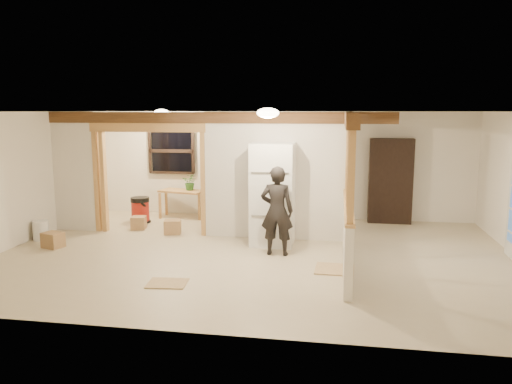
% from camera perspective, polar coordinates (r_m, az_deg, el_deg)
% --- Properties ---
extents(floor, '(9.00, 6.50, 0.01)m').
position_cam_1_polar(floor, '(8.91, -0.15, -7.15)').
color(floor, '#BDAC8D').
rests_on(floor, ground).
extents(ceiling, '(9.00, 6.50, 0.01)m').
position_cam_1_polar(ceiling, '(8.55, -0.16, 9.18)').
color(ceiling, white).
extents(wall_back, '(9.00, 0.01, 2.50)m').
position_cam_1_polar(wall_back, '(11.83, 2.50, 3.13)').
color(wall_back, silver).
rests_on(wall_back, floor).
extents(wall_front, '(9.00, 0.01, 2.50)m').
position_cam_1_polar(wall_front, '(5.52, -5.88, -4.00)').
color(wall_front, silver).
rests_on(wall_front, floor).
extents(wall_left, '(0.01, 6.50, 2.50)m').
position_cam_1_polar(wall_left, '(10.39, -25.45, 1.38)').
color(wall_left, silver).
rests_on(wall_left, floor).
extents(partition_left_stub, '(0.90, 0.12, 2.50)m').
position_cam_1_polar(partition_left_stub, '(11.15, -20.04, 2.20)').
color(partition_left_stub, silver).
rests_on(partition_left_stub, floor).
extents(partition_center, '(2.80, 0.12, 2.50)m').
position_cam_1_polar(partition_center, '(9.79, 2.18, 1.84)').
color(partition_center, silver).
rests_on(partition_center, floor).
extents(doorway_frame, '(2.46, 0.14, 2.20)m').
position_cam_1_polar(doorway_frame, '(10.46, -12.10, 1.29)').
color(doorway_frame, tan).
rests_on(doorway_frame, floor).
extents(header_beam_back, '(7.00, 0.18, 0.22)m').
position_cam_1_polar(header_beam_back, '(9.93, -4.73, 8.47)').
color(header_beam_back, brown).
rests_on(header_beam_back, ceiling).
extents(header_beam_right, '(0.18, 3.30, 0.22)m').
position_cam_1_polar(header_beam_right, '(8.03, 10.79, 8.16)').
color(header_beam_right, brown).
rests_on(header_beam_right, ceiling).
extents(pony_wall, '(0.12, 3.20, 1.00)m').
position_cam_1_polar(pony_wall, '(8.27, 10.40, -4.97)').
color(pony_wall, silver).
rests_on(pony_wall, floor).
extents(stud_partition, '(0.14, 3.20, 1.32)m').
position_cam_1_polar(stud_partition, '(8.07, 10.64, 3.04)').
color(stud_partition, tan).
rests_on(stud_partition, pony_wall).
extents(window_back, '(1.12, 0.10, 1.10)m').
position_cam_1_polar(window_back, '(12.32, -9.67, 4.65)').
color(window_back, black).
rests_on(window_back, wall_back).
extents(ceiling_dome_main, '(0.36, 0.36, 0.16)m').
position_cam_1_polar(ceiling_dome_main, '(8.01, 1.37, 9.03)').
color(ceiling_dome_main, '#FFEABF').
rests_on(ceiling_dome_main, ceiling).
extents(ceiling_dome_util, '(0.32, 0.32, 0.14)m').
position_cam_1_polar(ceiling_dome_util, '(11.43, -10.76, 8.94)').
color(ceiling_dome_util, '#FFEABF').
rests_on(ceiling_dome_util, ceiling).
extents(hanging_bulb, '(0.07, 0.07, 0.07)m').
position_cam_1_polar(hanging_bulb, '(10.60, -9.47, 7.34)').
color(hanging_bulb, '#FFD88C').
rests_on(hanging_bulb, ceiling).
extents(refrigerator, '(0.79, 0.77, 1.92)m').
position_cam_1_polar(refrigerator, '(9.39, 1.94, -0.25)').
color(refrigerator, silver).
rests_on(refrigerator, floor).
extents(woman, '(0.58, 0.38, 1.58)m').
position_cam_1_polar(woman, '(8.71, 2.41, -2.17)').
color(woman, black).
rests_on(woman, floor).
extents(work_table, '(1.13, 0.73, 0.66)m').
position_cam_1_polar(work_table, '(11.98, -8.41, -1.35)').
color(work_table, tan).
rests_on(work_table, floor).
extents(potted_plant, '(0.40, 0.36, 0.38)m').
position_cam_1_polar(potted_plant, '(11.87, -7.52, 1.13)').
color(potted_plant, '#336B2A').
rests_on(potted_plant, work_table).
extents(shop_vac, '(0.55, 0.55, 0.60)m').
position_cam_1_polar(shop_vac, '(11.59, -13.09, -2.00)').
color(shop_vac, maroon).
rests_on(shop_vac, floor).
extents(bookshelf, '(0.95, 0.32, 1.91)m').
position_cam_1_polar(bookshelf, '(11.61, 15.12, 1.23)').
color(bookshelf, black).
rests_on(bookshelf, floor).
extents(bucket, '(0.31, 0.31, 0.39)m').
position_cam_1_polar(bucket, '(10.70, -23.38, -4.04)').
color(bucket, white).
rests_on(bucket, floor).
extents(box_util_a, '(0.39, 0.35, 0.29)m').
position_cam_1_polar(box_util_a, '(10.47, -9.51, -3.95)').
color(box_util_a, '#A1794D').
rests_on(box_util_a, floor).
extents(box_util_b, '(0.34, 0.34, 0.27)m').
position_cam_1_polar(box_util_b, '(11.02, -13.26, -3.44)').
color(box_util_b, '#A1794D').
rests_on(box_util_b, floor).
extents(box_front, '(0.42, 0.38, 0.29)m').
position_cam_1_polar(box_front, '(10.03, -22.19, -5.10)').
color(box_front, '#A1794D').
rests_on(box_front, floor).
extents(floor_panel_near, '(0.63, 0.63, 0.02)m').
position_cam_1_polar(floor_panel_near, '(8.16, 8.96, -8.71)').
color(floor_panel_near, tan).
rests_on(floor_panel_near, floor).
extents(floor_panel_far, '(0.61, 0.51, 0.02)m').
position_cam_1_polar(floor_panel_far, '(7.56, -10.11, -10.23)').
color(floor_panel_far, tan).
rests_on(floor_panel_far, floor).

